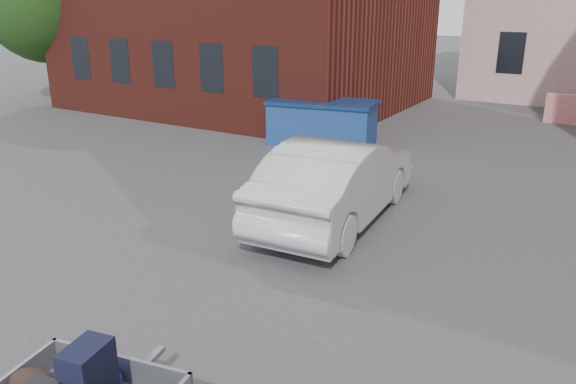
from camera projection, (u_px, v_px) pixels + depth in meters
The scene contains 3 objects.
ground at pixel (253, 293), 8.13m from camera, with size 120.00×120.00×0.00m, color #38383A.
dumpster at pixel (322, 122), 16.27m from camera, with size 3.28×2.11×1.27m.
silver_car at pixel (337, 180), 10.62m from camera, with size 1.68×4.81×1.59m, color #B7BABF.
Camera 1 is at (4.15, -5.91, 4.05)m, focal length 35.00 mm.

